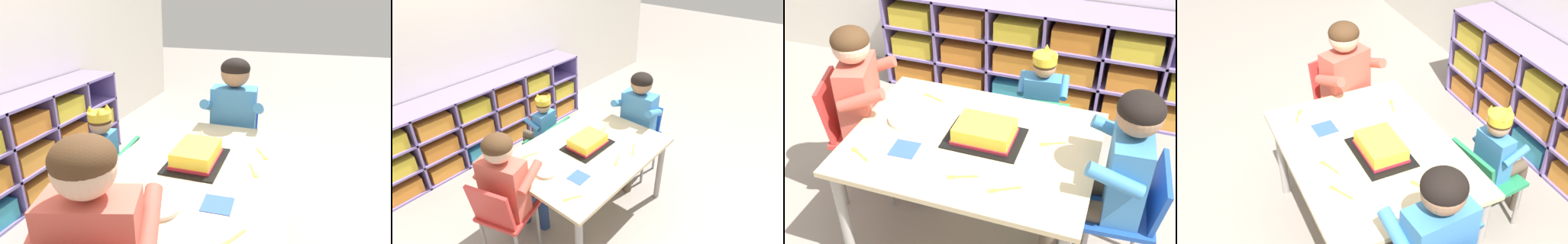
% 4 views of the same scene
% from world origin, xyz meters
% --- Properties ---
extents(activity_table, '(1.18, 0.88, 0.63)m').
position_xyz_m(activity_table, '(0.00, 0.00, 0.56)').
color(activity_table, '#D1B789').
rests_on(activity_table, ground).
extents(classroom_chair_blue, '(0.40, 0.36, 0.57)m').
position_xyz_m(classroom_chair_blue, '(0.20, 0.63, 0.36)').
color(classroom_chair_blue, '#238451').
rests_on(classroom_chair_blue, ground).
extents(child_with_crown, '(0.31, 0.31, 0.82)m').
position_xyz_m(child_with_crown, '(0.19, 0.73, 0.51)').
color(child_with_crown, '#3D7FBC').
rests_on(child_with_crown, ground).
extents(adult_helper_seated, '(0.48, 0.46, 1.06)m').
position_xyz_m(adult_helper_seated, '(-0.63, 0.15, 0.66)').
color(adult_helper_seated, '#D15647').
rests_on(adult_helper_seated, ground).
extents(classroom_chair_guest_side, '(0.36, 0.38, 0.69)m').
position_xyz_m(classroom_chair_guest_side, '(0.77, -0.01, 0.44)').
color(classroom_chair_guest_side, '#1E4CA8').
rests_on(classroom_chair_guest_side, ground).
extents(guest_at_table_side, '(0.44, 0.42, 1.05)m').
position_xyz_m(guest_at_table_side, '(0.66, -0.02, 0.65)').
color(guest_at_table_side, '#3D7FBC').
rests_on(guest_at_table_side, ground).
extents(birthday_cake_on_tray, '(0.37, 0.27, 0.09)m').
position_xyz_m(birthday_cake_on_tray, '(0.05, 0.03, 0.67)').
color(birthday_cake_on_tray, black).
rests_on(birthday_cake_on_tray, activity_table).
extents(paper_plate_stack, '(0.17, 0.17, 0.02)m').
position_xyz_m(paper_plate_stack, '(-0.38, 0.05, 0.64)').
color(paper_plate_stack, white).
rests_on(paper_plate_stack, activity_table).
extents(paper_napkin_square, '(0.13, 0.13, 0.00)m').
position_xyz_m(paper_napkin_square, '(-0.28, -0.16, 0.63)').
color(paper_napkin_square, '#3356B7').
rests_on(paper_napkin_square, activity_table).
extents(fork_scattered_mid_table, '(0.12, 0.07, 0.00)m').
position_xyz_m(fork_scattered_mid_table, '(-0.47, -0.26, 0.63)').
color(fork_scattered_mid_table, yellow).
rests_on(fork_scattered_mid_table, activity_table).
extents(fork_beside_plate_stack, '(0.13, 0.08, 0.00)m').
position_xyz_m(fork_beside_plate_stack, '(0.23, -0.28, 0.63)').
color(fork_beside_plate_stack, yellow).
rests_on(fork_beside_plate_stack, activity_table).
extents(fork_near_cake_tray, '(0.12, 0.07, 0.00)m').
position_xyz_m(fork_near_cake_tray, '(0.36, 0.10, 0.63)').
color(fork_near_cake_tray, yellow).
rests_on(fork_near_cake_tray, activity_table).
extents(fork_near_child_seat, '(0.13, 0.06, 0.00)m').
position_xyz_m(fork_near_child_seat, '(0.04, -0.26, 0.63)').
color(fork_near_child_seat, yellow).
rests_on(fork_near_child_seat, activity_table).
extents(fork_at_table_front_edge, '(0.12, 0.05, 0.00)m').
position_xyz_m(fork_at_table_front_edge, '(-0.34, 0.29, 0.63)').
color(fork_at_table_front_edge, yellow).
rests_on(fork_at_table_front_edge, activity_table).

